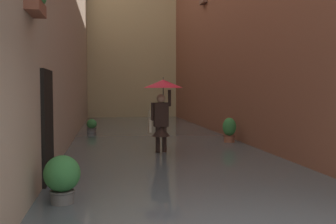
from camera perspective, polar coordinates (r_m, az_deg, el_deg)
ground_plane at (r=13.74m, az=-2.42°, el=-4.36°), size 60.00×60.00×0.00m
flood_water at (r=13.73m, az=-2.42°, el=-4.02°), size 6.14×25.67×0.16m
building_facade_far at (r=24.78m, az=-5.47°, el=14.50°), size 8.94×1.80×13.28m
person_wading at (r=10.30m, az=-0.88°, el=1.66°), size 1.05×1.05×2.17m
potted_plant_near_right at (r=5.98m, az=-15.33°, el=-9.59°), size 0.53×0.53×0.87m
potted_plant_near_left at (r=12.47m, az=9.03°, el=-2.77°), size 0.43×0.43×0.94m
potted_plant_mid_right at (r=15.48m, az=-11.18°, el=-2.22°), size 0.40×0.40×0.68m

